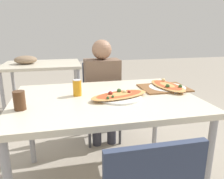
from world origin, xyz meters
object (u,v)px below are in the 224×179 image
Objects in this scene: soda_can at (77,88)px; pizza_second at (167,86)px; chair_far_seated at (101,97)px; dining_table at (105,105)px; person_seated at (102,84)px; drink_glass at (19,101)px; pizza_main at (120,96)px.

soda_can is 0.27× the size of pizza_second.
chair_far_seated is 0.86m from soda_can.
person_seated reaches higher than dining_table.
chair_far_seated is 1.23m from drink_glass.
person_seated reaches higher than pizza_second.
person_seated is 0.75m from pizza_second.
chair_far_seated reaches higher than pizza_second.
dining_table is 0.61m from drink_glass.
person_seated is 9.35× the size of drink_glass.
soda_can is at bearing 156.24° from pizza_main.
soda_can is (-0.31, -0.74, 0.33)m from chair_far_seated.
person_seated is at bearing 81.28° from dining_table.
soda_can reaches higher than drink_glass.
drink_glass is 0.27× the size of pizza_second.
pizza_second is (0.46, -0.70, 0.28)m from chair_far_seated.
soda_can is 0.78m from pizza_second.
pizza_main is at bearing 7.63° from drink_glass.
person_seated is (0.11, 0.71, -0.02)m from dining_table.
drink_glass is at bearing -166.51° from dining_table.
soda_can reaches higher than pizza_main.
soda_can is at bearing 63.62° from person_seated.
dining_table is 10.93× the size of soda_can.
dining_table is 0.14m from pizza_main.
person_seated is at bearing 128.45° from pizza_second.
person_seated is 0.71m from soda_can.
pizza_main is (-0.01, -0.76, 0.10)m from person_seated.
drink_glass is (-0.38, -0.22, -0.00)m from soda_can.
person_seated reaches higher than chair_far_seated.
pizza_main is 4.01× the size of soda_can.
person_seated reaches higher than pizza_main.
drink_glass is at bearing -172.37° from pizza_main.
soda_can is at bearing 30.55° from drink_glass.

